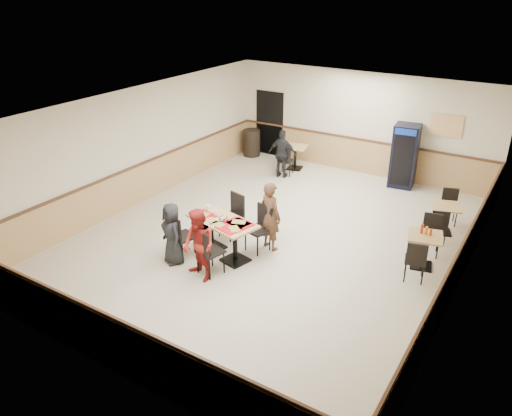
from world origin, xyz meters
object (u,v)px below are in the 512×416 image
Objects in this scene: side_table_far at (444,215)px; back_table at (295,154)px; diner_woman_right at (199,245)px; diner_woman_left at (172,234)px; side_table_near at (424,246)px; trash_bin at (252,143)px; pepsi_cooler at (404,156)px; lone_diner at (282,154)px; main_table at (223,232)px; diner_man_opposite at (270,216)px.

back_table is (-4.90, 1.93, 0.02)m from side_table_far.
diner_woman_right is at bearing -78.43° from back_table.
diner_woman_left is at bearing -135.76° from side_table_far.
side_table_far is at bearing 90.13° from side_table_near.
diner_woman_right reaches higher than trash_bin.
side_table_far is 5.27m from back_table.
side_table_near is at bearing -31.02° from trash_bin.
pepsi_cooler is at bearing 112.58° from side_table_near.
lone_diner is (-1.32, 5.63, -0.02)m from diner_woman_right.
lone_diner is at bearing 122.89° from diner_woman_right.
trash_bin is (-1.81, 1.17, -0.28)m from lone_diner.
main_table is at bearing -77.91° from back_table.
trash_bin is (-2.98, 5.81, -0.11)m from main_table.
diner_woman_left is 0.86× the size of diner_man_opposite.
side_table_near is 7.83m from trash_bin.
diner_man_opposite is at bearing 62.10° from main_table.
main_table is 0.94× the size of pepsi_cooler.
trash_bin reaches higher than main_table.
main_table is 4.13m from side_table_near.
side_table_far is (3.73, 3.53, -0.09)m from main_table.
main_table is at bearing 118.36° from diner_woman_right.
diner_man_opposite reaches higher than trash_bin.
main_table is at bearing 93.55° from lone_diner.
diner_woman_right is at bearing 14.62° from diner_woman_left.
lone_diner reaches higher than diner_woman_left.
main_table is at bearing -154.59° from side_table_near.
diner_man_opposite is at bearing -112.03° from pepsi_cooler.
side_table_far is at bearing 72.57° from diner_woman_left.
trash_bin reaches higher than side_table_far.
diner_woman_right is at bearing -65.31° from trash_bin.
diner_man_opposite is 0.87× the size of pepsi_cooler.
diner_woman_left is 5.44m from lone_diner.
main_table is at bearing 66.19° from diner_man_opposite.
diner_man_opposite reaches higher than side_table_far.
lone_diner reaches higher than main_table.
lone_diner is 5.68m from side_table_near.
lone_diner is (-1.87, 3.85, -0.06)m from diner_man_opposite.
diner_woman_left is at bearing -149.98° from side_table_near.
side_table_near is 6.13m from back_table.
main_table is at bearing -62.87° from trash_bin.
pepsi_cooler is 2.04× the size of trash_bin.
back_table is (-4.90, 3.68, 0.00)m from side_table_near.
main_table reaches higher than back_table.
lone_diner reaches higher than trash_bin.
diner_man_opposite is 3.20m from side_table_near.
trash_bin is at bearing 161.20° from side_table_far.
diner_woman_left reaches higher than main_table.
diner_woman_right is 7.49m from trash_bin.
pepsi_cooler is (3.21, 0.39, 0.41)m from back_table.
main_table is 6.53m from trash_bin.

